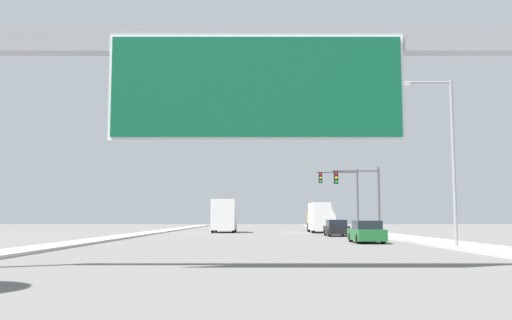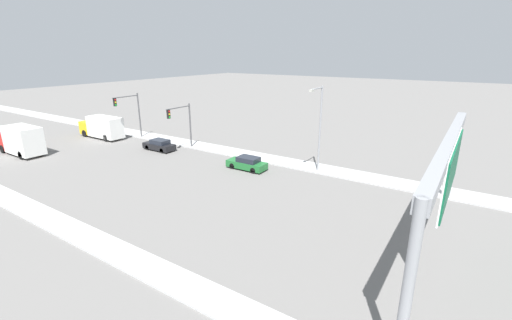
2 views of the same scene
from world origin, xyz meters
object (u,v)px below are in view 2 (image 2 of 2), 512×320
(car_near_right, at_px, (159,145))
(traffic_light_near_intersection, at_px, (183,120))
(truck_box_secondary, at_px, (21,140))
(street_lamp_right, at_px, (319,123))
(sign_gantry, at_px, (449,162))
(car_mid_center, at_px, (247,163))
(traffic_light_mid_block, at_px, (131,109))
(truck_box_primary, at_px, (102,127))

(car_near_right, relative_size, traffic_light_near_intersection, 0.75)
(truck_box_secondary, relative_size, street_lamp_right, 0.82)
(sign_gantry, bearing_deg, car_mid_center, 69.70)
(car_near_right, xyz_separation_m, street_lamp_right, (2.99, -20.37, 4.60))
(sign_gantry, relative_size, traffic_light_mid_block, 3.13)
(car_near_right, bearing_deg, traffic_light_near_intersection, -51.35)
(car_mid_center, height_order, traffic_light_near_intersection, traffic_light_near_intersection)
(truck_box_primary, bearing_deg, traffic_light_near_intersection, -82.23)
(car_mid_center, bearing_deg, car_near_right, 90.00)
(truck_box_secondary, relative_size, traffic_light_near_intersection, 1.25)
(sign_gantry, bearing_deg, car_near_right, 77.88)
(traffic_light_mid_block, bearing_deg, street_lamp_right, -87.93)
(truck_box_secondary, xyz_separation_m, street_lamp_right, (13.49, -32.93, 3.48))
(truck_box_primary, distance_m, street_lamp_right, 32.70)
(truck_box_primary, xyz_separation_m, traffic_light_near_intersection, (1.97, -14.46, 2.29))
(car_near_right, relative_size, car_mid_center, 1.00)
(car_mid_center, bearing_deg, truck_box_secondary, 111.82)
(truck_box_secondary, bearing_deg, street_lamp_right, -67.72)
(traffic_light_near_intersection, bearing_deg, traffic_light_mid_block, 89.91)
(sign_gantry, height_order, truck_box_primary, sign_gantry)
(car_near_right, bearing_deg, truck_box_primary, 90.00)
(car_mid_center, relative_size, traffic_light_mid_block, 0.67)
(car_near_right, height_order, street_lamp_right, street_lamp_right)
(car_mid_center, bearing_deg, traffic_light_near_intersection, 80.02)
(sign_gantry, xyz_separation_m, car_near_right, (7.00, 32.59, -5.35))
(car_near_right, distance_m, car_mid_center, 13.67)
(traffic_light_mid_block, bearing_deg, truck_box_primary, 114.05)
(sign_gantry, distance_m, car_near_right, 33.76)
(traffic_light_near_intersection, bearing_deg, car_mid_center, -99.98)
(traffic_light_near_intersection, relative_size, traffic_light_mid_block, 0.90)
(sign_gantry, distance_m, truck_box_secondary, 45.49)
(sign_gantry, xyz_separation_m, street_lamp_right, (9.99, 12.23, -0.75))
(car_near_right, relative_size, truck_box_secondary, 0.60)
(traffic_light_near_intersection, relative_size, street_lamp_right, 0.65)
(car_mid_center, xyz_separation_m, street_lamp_right, (2.99, -6.70, 4.61))
(street_lamp_right, bearing_deg, car_mid_center, 114.08)
(car_mid_center, distance_m, traffic_light_near_intersection, 11.83)
(car_near_right, xyz_separation_m, traffic_light_near_intersection, (1.97, -2.47, 3.24))
(truck_box_primary, relative_size, street_lamp_right, 0.88)
(sign_gantry, height_order, traffic_light_near_intersection, sign_gantry)
(truck_box_secondary, height_order, traffic_light_mid_block, traffic_light_mid_block)
(car_near_right, distance_m, traffic_light_mid_block, 8.61)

